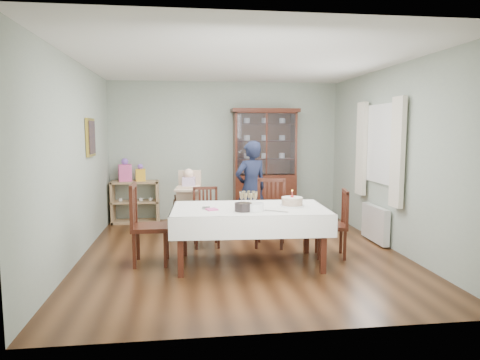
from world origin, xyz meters
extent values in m
plane|color=#593319|center=(0.00, 0.00, 0.00)|extent=(5.00, 5.00, 0.00)
plane|color=#9EAA99|center=(0.00, 2.50, 1.35)|extent=(4.50, 0.00, 4.50)
plane|color=#9EAA99|center=(-2.25, 0.00, 1.35)|extent=(0.00, 5.00, 5.00)
plane|color=#9EAA99|center=(2.25, 0.00, 1.35)|extent=(0.00, 5.00, 5.00)
plane|color=white|center=(0.00, 0.00, 2.70)|extent=(5.00, 5.00, 0.00)
cube|color=#411D10|center=(0.03, -0.54, 0.72)|extent=(1.95, 1.14, 0.06)
cube|color=white|center=(0.03, -0.54, 0.76)|extent=(2.05, 1.25, 0.01)
cube|color=#411D10|center=(0.75, 2.26, 0.45)|extent=(1.20, 0.45, 0.90)
cube|color=white|center=(0.75, 2.07, 1.50)|extent=(1.12, 0.01, 1.16)
cube|color=#411D10|center=(0.75, 2.26, 2.14)|extent=(1.30, 0.48, 0.07)
cube|color=tan|center=(-1.75, 2.28, 0.02)|extent=(0.90, 0.38, 0.04)
cube|color=tan|center=(-1.75, 2.28, 0.40)|extent=(0.90, 0.38, 0.03)
cube|color=tan|center=(-1.75, 2.28, 0.78)|extent=(0.90, 0.38, 0.04)
cube|color=tan|center=(-2.17, 2.28, 0.40)|extent=(0.04, 0.38, 0.80)
cube|color=tan|center=(-1.33, 2.28, 0.40)|extent=(0.04, 0.38, 0.80)
cube|color=gold|center=(-2.22, 0.80, 1.65)|extent=(0.04, 0.48, 0.58)
cube|color=white|center=(2.22, 0.30, 1.55)|extent=(0.04, 1.02, 1.22)
cube|color=silver|center=(2.16, -0.32, 1.45)|extent=(0.07, 0.30, 1.55)
cube|color=silver|center=(2.16, 0.92, 1.45)|extent=(0.07, 0.30, 1.55)
cube|color=white|center=(2.16, 0.30, 0.30)|extent=(0.10, 0.80, 0.55)
cube|color=#411D10|center=(-0.49, 0.41, 0.41)|extent=(0.42, 0.42, 0.05)
cube|color=#411D10|center=(-0.49, 0.59, 0.65)|extent=(0.38, 0.05, 0.47)
cube|color=#411D10|center=(0.47, 0.29, 0.47)|extent=(0.56, 0.56, 0.05)
cube|color=#411D10|center=(0.53, 0.49, 0.74)|extent=(0.43, 0.16, 0.54)
cube|color=#411D10|center=(-1.25, -0.36, 0.49)|extent=(0.48, 0.48, 0.05)
cube|color=#411D10|center=(-1.47, -0.36, 0.78)|extent=(0.05, 0.46, 0.56)
cube|color=#411D10|center=(1.20, -0.35, 0.43)|extent=(0.50, 0.50, 0.05)
cube|color=#411D10|center=(1.39, -0.39, 0.69)|extent=(0.12, 0.40, 0.50)
imported|color=black|center=(0.28, 0.98, 0.79)|extent=(0.68, 0.57, 1.59)
cube|color=tan|center=(-0.74, 0.99, 0.73)|extent=(0.42, 0.38, 0.26)
cube|color=tan|center=(-0.74, 0.99, 0.95)|extent=(0.38, 0.12, 0.31)
cube|color=tan|center=(-0.74, 0.99, 0.81)|extent=(0.42, 0.23, 0.03)
cube|color=#C4A7CB|center=(-0.74, 0.99, 0.90)|extent=(0.22, 0.18, 0.20)
sphere|color=beige|center=(-0.74, 0.99, 1.06)|extent=(0.16, 0.16, 0.16)
cylinder|color=silver|center=(0.02, -0.49, 0.77)|extent=(0.32, 0.32, 0.01)
torus|color=silver|center=(0.02, -0.49, 0.77)|extent=(0.33, 0.33, 0.01)
cylinder|color=white|center=(0.60, -0.54, 0.77)|extent=(0.32, 0.32, 0.02)
cylinder|color=brown|center=(0.60, -0.54, 0.83)|extent=(0.28, 0.28, 0.10)
cylinder|color=silver|center=(0.60, -0.54, 0.88)|extent=(0.28, 0.28, 0.01)
cylinder|color=#F24C4C|center=(0.60, -0.54, 0.93)|extent=(0.01, 0.01, 0.08)
sphere|color=yellow|center=(0.60, -0.54, 0.97)|extent=(0.02, 0.02, 0.02)
cylinder|color=black|center=(-0.09, -0.80, 0.81)|extent=(0.27, 0.27, 0.10)
cylinder|color=white|center=(0.06, -0.79, 0.81)|extent=(0.29, 0.29, 0.10)
cube|color=#E05295|center=(-0.47, -0.68, 0.77)|extent=(0.17, 0.17, 0.02)
cube|color=silver|center=(0.31, -0.89, 0.77)|extent=(0.27, 0.20, 0.01)
cube|color=#E05295|center=(-1.92, 2.26, 0.96)|extent=(0.26, 0.20, 0.32)
sphere|color=#E533B2|center=(-1.92, 2.26, 1.17)|extent=(0.13, 0.13, 0.13)
cube|color=yellow|center=(-1.64, 2.26, 0.92)|extent=(0.19, 0.15, 0.23)
sphere|color=#E533B2|center=(-1.64, 2.26, 1.08)|extent=(0.11, 0.11, 0.11)
camera|label=1|loc=(-0.79, -5.97, 1.75)|focal=32.00mm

